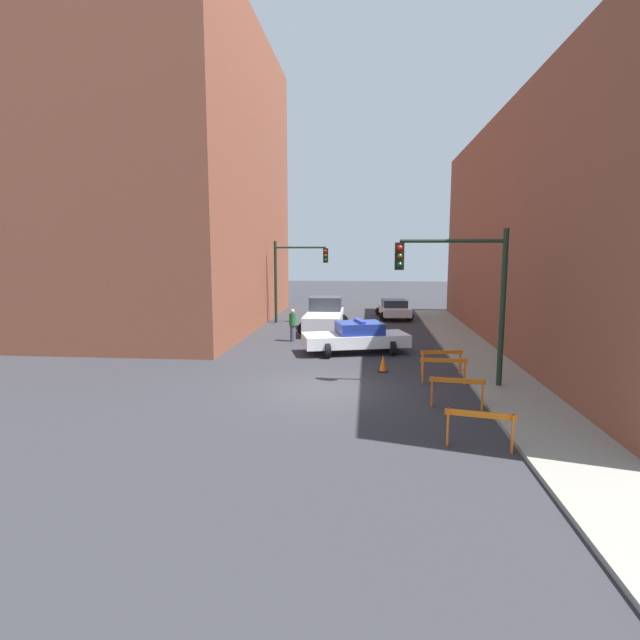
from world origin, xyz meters
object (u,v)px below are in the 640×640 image
(traffic_light_far, at_px, (293,270))
(white_truck, at_px, (325,315))
(barrier_back, at_px, (444,366))
(police_car, at_px, (356,337))
(parked_car_near, at_px, (394,309))
(barrier_mid, at_px, (457,388))
(traffic_light_near, at_px, (467,284))
(barrier_front, at_px, (480,423))
(pedestrian_crossing, at_px, (293,325))
(barrier_corner, at_px, (441,358))
(traffic_cone, at_px, (383,363))

(traffic_light_far, bearing_deg, white_truck, -52.31)
(barrier_back, bearing_deg, white_truck, 114.79)
(police_car, distance_m, parked_car_near, 12.06)
(police_car, relative_size, white_truck, 0.93)
(parked_car_near, bearing_deg, white_truck, -131.27)
(white_truck, distance_m, barrier_back, 12.25)
(barrier_mid, bearing_deg, white_truck, 110.28)
(parked_car_near, height_order, barrier_mid, parked_car_near)
(traffic_light_near, distance_m, barrier_front, 6.11)
(police_car, bearing_deg, parked_car_near, -26.51)
(pedestrian_crossing, height_order, barrier_back, pedestrian_crossing)
(parked_car_near, height_order, barrier_corner, parked_car_near)
(traffic_light_near, relative_size, white_truck, 0.96)
(traffic_light_far, distance_m, white_truck, 4.51)
(traffic_cone, bearing_deg, traffic_light_near, -37.40)
(traffic_light_near, bearing_deg, white_truck, 116.32)
(traffic_light_near, xyz_separation_m, barrier_front, (-0.61, -5.33, -2.91))
(pedestrian_crossing, bearing_deg, police_car, 11.56)
(barrier_back, bearing_deg, barrier_corner, 85.11)
(barrier_front, distance_m, barrier_corner, 7.22)
(traffic_light_near, xyz_separation_m, traffic_light_far, (-8.03, 14.56, -0.13))
(white_truck, xyz_separation_m, barrier_front, (5.12, -16.92, -0.29))
(barrier_back, distance_m, barrier_corner, 1.43)
(barrier_front, distance_m, barrier_mid, 3.06)
(traffic_light_near, xyz_separation_m, pedestrian_crossing, (-7.06, 8.07, -2.67))
(barrier_corner, xyz_separation_m, traffic_cone, (-2.17, 0.13, -0.30))
(traffic_light_near, distance_m, barrier_mid, 3.75)
(pedestrian_crossing, bearing_deg, barrier_front, -14.60)
(pedestrian_crossing, height_order, traffic_cone, pedestrian_crossing)
(traffic_light_near, relative_size, pedestrian_crossing, 3.13)
(police_car, height_order, barrier_back, police_car)
(traffic_light_near, xyz_separation_m, parked_car_near, (-1.48, 17.32, -2.86))
(traffic_light_near, bearing_deg, barrier_corner, 104.05)
(parked_car_near, distance_m, barrier_front, 22.67)
(parked_car_near, xyz_separation_m, barrier_mid, (0.87, -19.59, -0.06))
(traffic_light_far, height_order, police_car, traffic_light_far)
(parked_car_near, distance_m, barrier_corner, 15.46)
(pedestrian_crossing, xyz_separation_m, barrier_mid, (6.44, -10.35, -0.24))
(parked_car_near, relative_size, barrier_corner, 2.79)
(white_truck, relative_size, barrier_back, 3.39)
(police_car, relative_size, barrier_back, 3.14)
(parked_car_near, relative_size, barrier_back, 2.77)
(traffic_light_far, height_order, pedestrian_crossing, traffic_light_far)
(traffic_light_far, bearing_deg, barrier_corner, -59.19)
(traffic_light_far, bearing_deg, barrier_mid, -66.21)
(traffic_light_near, relative_size, barrier_corner, 3.27)
(barrier_mid, height_order, traffic_cone, barrier_mid)
(parked_car_near, bearing_deg, traffic_cone, -99.07)
(barrier_mid, distance_m, barrier_corner, 4.16)
(pedestrian_crossing, relative_size, barrier_corner, 1.05)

